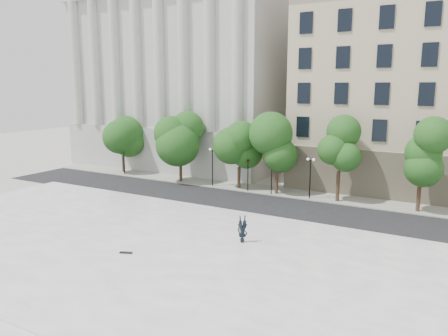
{
  "coord_description": "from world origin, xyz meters",
  "views": [
    {
      "loc": [
        19.88,
        -19.49,
        11.49
      ],
      "look_at": [
        3.19,
        10.0,
        5.08
      ],
      "focal_mm": 35.0,
      "sensor_mm": 36.0,
      "label": 1
    }
  ],
  "objects_px": {
    "traffic_light_west": "(248,159)",
    "traffic_light_east": "(272,162)",
    "person_lying": "(242,239)",
    "skateboard": "(126,253)"
  },
  "relations": [
    {
      "from": "traffic_light_west",
      "to": "traffic_light_east",
      "type": "relative_size",
      "value": 1.0
    },
    {
      "from": "traffic_light_east",
      "to": "skateboard",
      "type": "xyz_separation_m",
      "value": [
        -1.47,
        -20.99,
        -3.12
      ]
    },
    {
      "from": "traffic_light_east",
      "to": "skateboard",
      "type": "height_order",
      "value": "traffic_light_east"
    },
    {
      "from": "person_lying",
      "to": "traffic_light_west",
      "type": "bearing_deg",
      "value": 81.96
    },
    {
      "from": "traffic_light_west",
      "to": "skateboard",
      "type": "height_order",
      "value": "traffic_light_west"
    },
    {
      "from": "person_lying",
      "to": "skateboard",
      "type": "xyz_separation_m",
      "value": [
        -5.83,
        -5.73,
        -0.22
      ]
    },
    {
      "from": "skateboard",
      "to": "person_lying",
      "type": "bearing_deg",
      "value": 22.93
    },
    {
      "from": "traffic_light_west",
      "to": "traffic_light_east",
      "type": "distance_m",
      "value": 2.8
    },
    {
      "from": "person_lying",
      "to": "skateboard",
      "type": "distance_m",
      "value": 8.18
    },
    {
      "from": "traffic_light_west",
      "to": "person_lying",
      "type": "distance_m",
      "value": 17.1
    }
  ]
}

